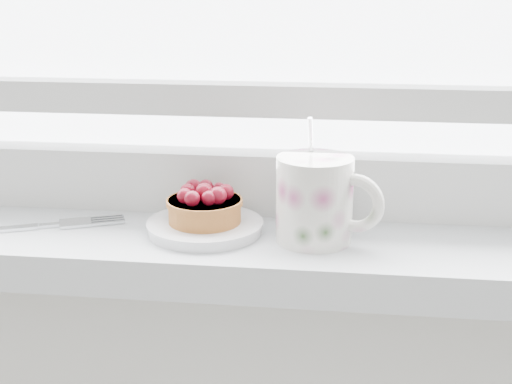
% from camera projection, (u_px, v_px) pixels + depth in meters
% --- Properties ---
extents(saucer, '(0.12, 0.12, 0.01)m').
position_uv_depth(saucer, '(205.00, 227.00, 0.76)').
color(saucer, white).
rests_on(saucer, windowsill).
extents(raspberry_tart, '(0.08, 0.08, 0.04)m').
position_uv_depth(raspberry_tart, '(205.00, 205.00, 0.75)').
color(raspberry_tart, '#985421').
rests_on(raspberry_tart, saucer).
extents(floral_mug, '(0.12, 0.10, 0.13)m').
position_uv_depth(floral_mug, '(317.00, 198.00, 0.72)').
color(floral_mug, silver).
rests_on(floral_mug, windowsill).
extents(fork, '(0.21, 0.11, 0.00)m').
position_uv_depth(fork, '(20.00, 228.00, 0.77)').
color(fork, silver).
rests_on(fork, windowsill).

